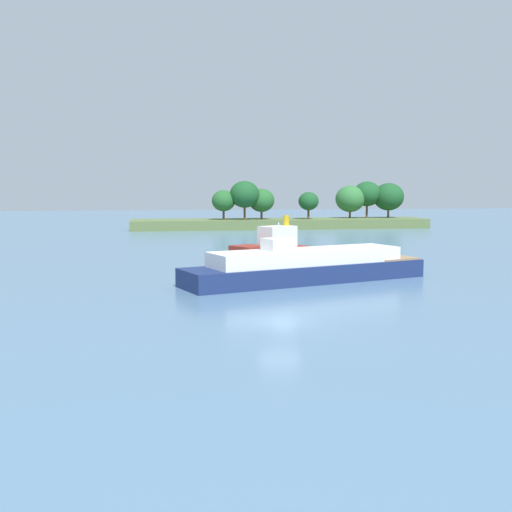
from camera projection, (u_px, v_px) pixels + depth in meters
name	position (u px, v px, depth m)	size (l,w,h in m)	color
ground_plane	(280.00, 323.00, 39.10)	(400.00, 400.00, 0.00)	slate
treeline_island	(300.00, 211.00, 130.72)	(61.26, 11.10, 9.78)	#566B3D
tugboat	(274.00, 250.00, 71.31)	(11.59, 9.28, 5.27)	maroon
white_riverboat	(307.00, 266.00, 56.34)	(23.56, 12.24, 5.43)	navy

